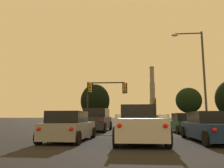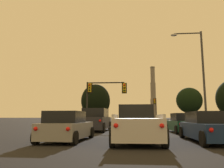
% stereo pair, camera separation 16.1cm
% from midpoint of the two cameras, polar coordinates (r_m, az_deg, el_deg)
% --- Properties ---
extents(suv_left_lane_front, '(2.23, 4.95, 1.86)m').
position_cam_midpoint_polar(suv_left_lane_front, '(18.49, -4.03, -9.39)').
color(suv_left_lane_front, '#232328').
rests_on(suv_left_lane_front, ground_plane).
extents(hatchback_left_lane_second, '(2.03, 4.16, 1.44)m').
position_cam_midpoint_polar(hatchback_left_lane_second, '(11.11, -11.27, -11.00)').
color(hatchback_left_lane_second, gray).
rests_on(hatchback_left_lane_second, ground_plane).
extents(sedan_right_lane_second, '(2.01, 4.72, 1.43)m').
position_cam_midpoint_polar(sedan_right_lane_second, '(11.57, 24.43, -10.29)').
color(sedan_right_lane_second, navy).
rests_on(sedan_right_lane_second, ground_plane).
extents(pickup_truck_center_lane_second, '(2.18, 5.51, 1.82)m').
position_cam_midpoint_polar(pickup_truck_center_lane_second, '(11.06, 6.86, -10.39)').
color(pickup_truck_center_lane_second, silver).
rests_on(pickup_truck_center_lane_second, ground_plane).
extents(hatchback_right_lane_front, '(2.02, 4.15, 1.44)m').
position_cam_midpoint_polar(hatchback_right_lane_front, '(17.37, 18.34, -9.80)').
color(hatchback_right_lane_front, '#0F3823').
rests_on(hatchback_right_lane_front, ground_plane).
extents(traffic_light_overhead_left, '(4.84, 0.50, 5.23)m').
position_cam_midpoint_polar(traffic_light_overhead_left, '(25.53, -2.80, -2.23)').
color(traffic_light_overhead_left, black).
rests_on(traffic_light_overhead_left, ground_plane).
extents(traffic_light_far_right, '(0.78, 0.50, 5.36)m').
position_cam_midpoint_polar(traffic_light_far_right, '(50.29, 11.37, -5.73)').
color(traffic_light_far_right, black).
rests_on(traffic_light_far_right, ground_plane).
extents(street_lamp, '(3.02, 0.36, 9.46)m').
position_cam_midpoint_polar(street_lamp, '(22.53, 21.88, 3.68)').
color(street_lamp, '#38383A').
rests_on(street_lamp, ground_plane).
extents(smokestack, '(7.62, 7.62, 41.58)m').
position_cam_midpoint_polar(smokestack, '(177.53, 10.77, -3.53)').
color(smokestack, slate).
rests_on(smokestack, ground_plane).
extents(treeline_far_left, '(9.08, 8.17, 11.58)m').
position_cam_midpoint_polar(treeline_far_left, '(82.78, 19.57, -4.06)').
color(treeline_far_left, black).
rests_on(treeline_far_left, ground_plane).
extents(treeline_center_left, '(10.80, 9.72, 13.32)m').
position_cam_midpoint_polar(treeline_center_left, '(81.79, -4.25, -4.42)').
color(treeline_center_left, black).
rests_on(treeline_center_left, ground_plane).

